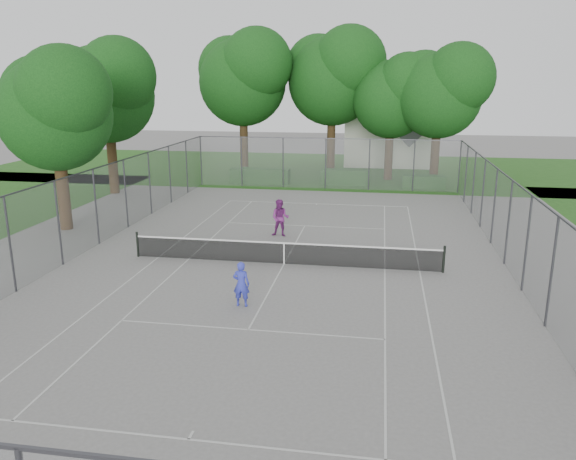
% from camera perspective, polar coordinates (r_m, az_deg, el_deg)
% --- Properties ---
extents(ground, '(120.00, 120.00, 0.00)m').
position_cam_1_polar(ground, '(23.24, -0.40, -3.49)').
color(ground, slate).
rests_on(ground, ground).
extents(grass_far, '(60.00, 20.00, 0.00)m').
position_cam_1_polar(grass_far, '(48.43, 4.87, 6.18)').
color(grass_far, '#204E16').
rests_on(grass_far, ground).
extents(court_markings, '(11.03, 23.83, 0.01)m').
position_cam_1_polar(court_markings, '(23.24, -0.40, -3.47)').
color(court_markings, beige).
rests_on(court_markings, ground).
extents(tennis_net, '(12.87, 0.10, 1.10)m').
position_cam_1_polar(tennis_net, '(23.08, -0.41, -2.29)').
color(tennis_net, black).
rests_on(tennis_net, ground).
extents(perimeter_fence, '(18.08, 34.08, 3.52)m').
position_cam_1_polar(perimeter_fence, '(22.73, -0.41, 0.84)').
color(perimeter_fence, '#38383D').
rests_on(perimeter_fence, ground).
extents(tree_far_left, '(7.88, 7.19, 11.32)m').
position_cam_1_polar(tree_far_left, '(45.65, -4.53, 15.46)').
color(tree_far_left, '#332212').
rests_on(tree_far_left, ground).
extents(tree_far_midleft, '(7.97, 7.28, 11.46)m').
position_cam_1_polar(tree_far_midleft, '(45.51, 4.66, 15.58)').
color(tree_far_midleft, '#332212').
rests_on(tree_far_midleft, ground).
extents(tree_far_midright, '(6.51, 5.94, 9.35)m').
position_cam_1_polar(tree_far_midright, '(43.23, 10.59, 13.49)').
color(tree_far_midright, '#332212').
rests_on(tree_far_midright, ground).
extents(tree_far_right, '(6.90, 6.30, 9.92)m').
position_cam_1_polar(tree_far_right, '(41.88, 15.26, 13.72)').
color(tree_far_right, '#332212').
rests_on(tree_far_right, ground).
extents(tree_side_back, '(7.00, 6.39, 10.06)m').
position_cam_1_polar(tree_side_back, '(38.96, -17.88, 13.62)').
color(tree_side_back, '#332212').
rests_on(tree_side_back, ground).
extents(tree_side_front, '(6.27, 5.72, 9.01)m').
position_cam_1_polar(tree_side_front, '(29.92, -22.61, 11.62)').
color(tree_side_front, '#332212').
rests_on(tree_side_front, ground).
extents(hedge_left, '(4.32, 1.30, 1.08)m').
position_cam_1_polar(hedge_left, '(41.67, -2.84, 5.53)').
color(hedge_left, '#1B4817').
rests_on(hedge_left, ground).
extents(hedge_mid, '(3.49, 1.00, 1.10)m').
position_cam_1_polar(hedge_mid, '(41.16, 5.79, 5.37)').
color(hedge_mid, '#1B4817').
rests_on(hedge_mid, ground).
extents(hedge_right, '(2.96, 1.08, 0.89)m').
position_cam_1_polar(hedge_right, '(40.80, 13.61, 4.79)').
color(hedge_right, '#1B4817').
rests_on(hedge_right, ground).
extents(house, '(7.31, 5.67, 9.11)m').
position_cam_1_polar(house, '(51.56, 10.12, 10.64)').
color(house, beige).
rests_on(house, ground).
extents(girl_player, '(0.57, 0.37, 1.56)m').
position_cam_1_polar(girl_player, '(18.87, -4.77, -5.49)').
color(girl_player, '#363FCD').
rests_on(girl_player, ground).
extents(woman_player, '(0.93, 0.74, 1.82)m').
position_cam_1_polar(woman_player, '(27.15, -0.79, 1.23)').
color(woman_player, '#7E2A7B').
rests_on(woman_player, ground).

